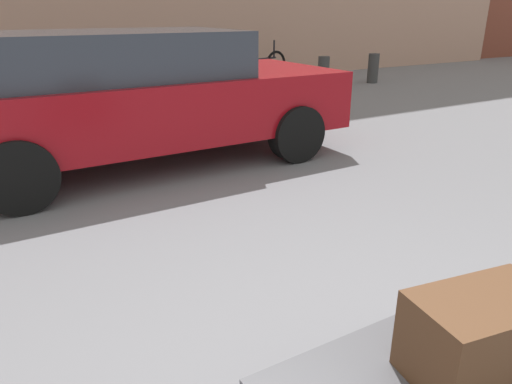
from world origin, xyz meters
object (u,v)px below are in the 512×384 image
Objects in this scene: parked_car at (140,95)px; bollard_kerb_near at (189,83)px; bicycle_leaning at (261,67)px; bollard_kerb_mid at (261,77)px; bollard_kerb_far at (323,72)px; duffel_bag_brown_stacked_top at (482,336)px; bollard_corner at (373,68)px.

parked_car reaches higher than bollard_kerb_near.
parked_car is 2.54× the size of bicycle_leaning.
parked_car reaches higher than bollard_kerb_mid.
bollard_kerb_far is (0.87, -1.23, -0.04)m from bicycle_leaning.
bollard_kerb_mid is at bearing 0.00° from bollard_kerb_near.
duffel_bag_brown_stacked_top is 0.80× the size of bollard_kerb_near.
bollard_kerb_near is 3.20m from bollard_kerb_far.
bollard_kerb_mid is (3.54, 3.40, -0.42)m from parked_car.
bicycle_leaning is 2.53× the size of bollard_kerb_mid.
bicycle_leaning is 2.53× the size of bollard_kerb_near.
duffel_bag_brown_stacked_top is 0.32× the size of bicycle_leaning.
bollard_kerb_near and bollard_kerb_far have the same top height.
parked_car is 3.94m from bollard_kerb_near.
bollard_kerb_mid is at bearing 180.00° from bollard_corner.
bicycle_leaning is (4.28, 4.63, -0.39)m from parked_car.
parked_car is 6.42× the size of bollard_corner.
bollard_kerb_far is (5.21, 7.66, -0.17)m from duffel_bag_brown_stacked_top.
parked_car is 6.42× the size of bollard_kerb_far.
bollard_kerb_near is at bearing 180.00° from bollard_corner.
bollard_kerb_mid is (-0.74, -1.23, -0.04)m from bicycle_leaning.
bollard_kerb_near is (2.01, 7.66, -0.17)m from duffel_bag_brown_stacked_top.
bollard_kerb_far is 1.47m from bollard_corner.
duffel_bag_brown_stacked_top is 4.26m from parked_car.
bicycle_leaning is at bearing 58.90° from bollard_kerb_mid.
bicycle_leaning is at bearing 47.28° from parked_car.
bollard_kerb_far and bollard_corner have the same top height.
bicycle_leaning is at bearing 27.84° from bollard_kerb_near.
parked_car is 6.42× the size of bollard_kerb_mid.
duffel_bag_brown_stacked_top is 9.26m from bollard_kerb_far.
bollard_corner is (1.47, 0.00, 0.00)m from bollard_kerb_far.
bicycle_leaning is 2.53× the size of bollard_kerb_far.
duffel_bag_brown_stacked_top is 0.80× the size of bollard_kerb_far.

